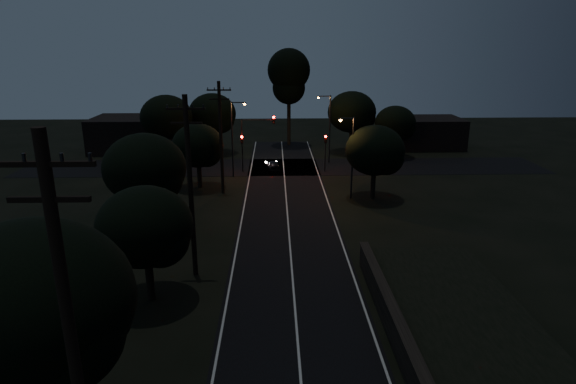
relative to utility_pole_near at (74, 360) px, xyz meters
name	(u,v)px	position (x,y,z in m)	size (l,w,h in m)	color
road_surface	(286,195)	(6.00, 33.12, -6.23)	(60.00, 70.00, 0.03)	black
utility_pole_near	(74,360)	(0.00, 0.00, 0.00)	(2.20, 0.30, 12.00)	black
utility_pole_mid	(190,185)	(0.00, 17.00, -0.51)	(2.20, 0.30, 11.00)	black
utility_pole_far	(221,136)	(0.00, 34.00, -0.76)	(2.20, 0.30, 10.50)	black
tree_left_a	(39,309)	(-2.77, 3.87, -0.85)	(6.59, 6.59, 8.34)	black
tree_left_b	(148,229)	(-1.82, 13.90, -2.01)	(5.13, 5.13, 6.53)	black
tree_left_c	(147,170)	(-4.29, 23.88, -1.35)	(6.00, 6.00, 7.58)	black
tree_left_d	(199,147)	(-2.32, 35.90, -2.13)	(5.01, 5.01, 6.35)	black
tree_far_nw	(214,115)	(-2.78, 51.88, -1.26)	(6.08, 6.08, 7.70)	black
tree_far_w	(168,118)	(-7.78, 47.87, -1.10)	(6.21, 6.21, 7.91)	black
tree_far_ne	(354,113)	(15.22, 51.87, -1.13)	(6.25, 6.25, 7.91)	black
tree_far_e	(397,124)	(20.18, 48.90, -2.10)	(5.05, 5.05, 6.40)	black
tree_right_a	(377,152)	(14.19, 31.89, -1.85)	(5.33, 5.33, 6.77)	black
tall_pine	(289,76)	(7.00, 57.00, 3.24)	(5.80, 5.80, 13.17)	black
building_left	(133,134)	(-14.00, 54.00, -4.05)	(10.00, 8.00, 4.40)	black
building_right	(427,132)	(26.00, 55.00, -4.25)	(9.00, 7.00, 4.00)	black
signal_left	(242,147)	(1.40, 41.99, -3.41)	(0.28, 0.35, 4.10)	black
signal_right	(325,146)	(10.60, 41.99, -3.41)	(0.28, 0.35, 4.10)	black
signal_mast	(257,133)	(3.09, 41.99, -1.91)	(3.70, 0.35, 6.25)	black
streetlight_a	(234,134)	(0.69, 40.00, -1.61)	(1.66, 0.26, 8.00)	black
streetlight_b	(328,124)	(11.31, 46.00, -1.61)	(1.66, 0.26, 8.00)	black
streetlight_c	(351,152)	(11.83, 32.00, -1.89)	(1.46, 0.26, 7.50)	black
car	(273,165)	(4.81, 42.77, -5.71)	(1.26, 3.12, 1.06)	black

